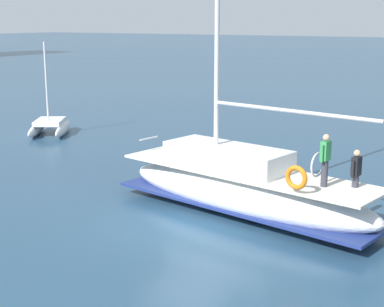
# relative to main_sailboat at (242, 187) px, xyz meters

# --- Properties ---
(ground_plane) EXTENTS (400.00, 400.00, 0.00)m
(ground_plane) POSITION_rel_main_sailboat_xyz_m (-1.93, 1.03, -0.90)
(ground_plane) COLOR navy
(main_sailboat) EXTENTS (4.03, 9.87, 11.93)m
(main_sailboat) POSITION_rel_main_sailboat_xyz_m (0.00, 0.00, 0.00)
(main_sailboat) COLOR silver
(main_sailboat) RESTS_ON ground
(moored_catamaran) EXTENTS (4.25, 3.64, 5.10)m
(moored_catamaran) POSITION_rel_main_sailboat_xyz_m (6.65, 15.22, -0.43)
(moored_catamaran) COLOR white
(moored_catamaran) RESTS_ON ground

